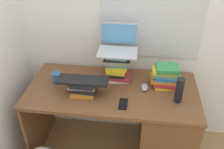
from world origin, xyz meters
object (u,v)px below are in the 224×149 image
(desk, at_px, (153,124))
(keyboard, at_px, (83,80))
(water_bottle, at_px, (179,90))
(book_stack_keyboard_riser, at_px, (83,87))
(computer_mouse, at_px, (145,87))
(mug, at_px, (57,78))
(laptop, at_px, (118,44))
(book_stack_side, at_px, (165,76))
(cell_phone, at_px, (123,104))
(book_stack_tall, at_px, (117,66))

(desk, bearing_deg, keyboard, -173.83)
(keyboard, bearing_deg, water_bottle, -0.83)
(book_stack_keyboard_riser, bearing_deg, computer_mouse, 13.78)
(desk, distance_m, mug, 0.97)
(computer_mouse, bearing_deg, keyboard, -165.84)
(computer_mouse, distance_m, mug, 0.78)
(desk, xyz_separation_m, laptop, (-0.35, 0.22, 0.68))
(desk, relative_size, book_stack_keyboard_riser, 6.30)
(mug, bearing_deg, computer_mouse, -0.33)
(keyboard, distance_m, computer_mouse, 0.54)
(book_stack_side, relative_size, laptop, 0.75)
(laptop, relative_size, water_bottle, 1.57)
(computer_mouse, xyz_separation_m, water_bottle, (0.27, -0.13, 0.09))
(book_stack_side, xyz_separation_m, water_bottle, (0.10, -0.21, 0.01))
(book_stack_keyboard_riser, xyz_separation_m, keyboard, (0.00, -0.00, 0.07))
(book_stack_keyboard_riser, bearing_deg, keyboard, -40.53)
(keyboard, distance_m, cell_phone, 0.38)
(book_stack_tall, distance_m, book_stack_side, 0.43)
(book_stack_side, distance_m, cell_phone, 0.46)
(desk, bearing_deg, mug, 175.67)
(keyboard, bearing_deg, desk, 5.69)
(desk, height_order, cell_phone, cell_phone)
(book_stack_keyboard_riser, relative_size, keyboard, 0.56)
(book_stack_side, height_order, water_bottle, water_bottle)
(book_stack_tall, height_order, cell_phone, book_stack_tall)
(laptop, distance_m, cell_phone, 0.52)
(mug, height_order, cell_phone, mug)
(book_stack_tall, bearing_deg, computer_mouse, -23.69)
(desk, distance_m, keyboard, 0.78)
(keyboard, bearing_deg, mug, 153.45)
(water_bottle, bearing_deg, book_stack_tall, 154.94)
(mug, bearing_deg, book_stack_tall, 11.57)
(cell_phone, bearing_deg, water_bottle, 14.18)
(book_stack_side, bearing_deg, book_stack_tall, 175.22)
(computer_mouse, height_order, water_bottle, water_bottle)
(water_bottle, relative_size, cell_phone, 1.58)
(computer_mouse, height_order, mug, mug)
(keyboard, relative_size, computer_mouse, 4.04)
(desk, distance_m, laptop, 0.80)
(desk, bearing_deg, book_stack_keyboard_riser, -174.12)
(desk, xyz_separation_m, water_bottle, (0.17, -0.07, 0.45))
(computer_mouse, height_order, cell_phone, computer_mouse)
(book_stack_tall, xyz_separation_m, mug, (-0.52, -0.11, -0.09))
(book_stack_side, relative_size, computer_mouse, 2.42)
(book_stack_side, xyz_separation_m, mug, (-0.95, -0.07, -0.05))
(desk, height_order, keyboard, keyboard)
(desk, relative_size, cell_phone, 10.88)
(keyboard, distance_m, water_bottle, 0.78)
(book_stack_side, bearing_deg, keyboard, -163.24)
(book_stack_tall, xyz_separation_m, laptop, (0.00, 0.05, 0.19))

